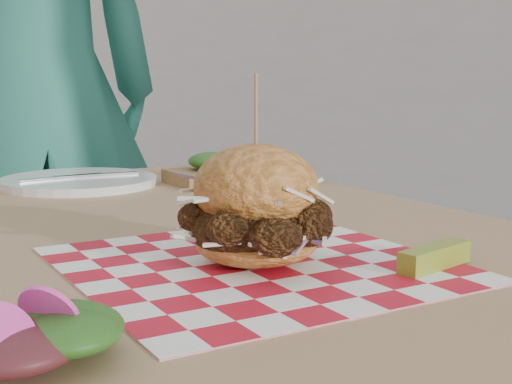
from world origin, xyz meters
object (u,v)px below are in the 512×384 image
diner (34,89)px  patio_chair (9,237)px  sandwich (256,212)px  patio_table (185,294)px

diner → patio_chair: 0.37m
patio_chair → sandwich: size_ratio=5.02×
diner → patio_chair: (-0.09, -0.08, -0.35)m
diner → patio_table: size_ratio=1.51×
patio_chair → sandwich: patio_chair is taller
diner → sandwich: bearing=94.3°
diner → patio_table: diner is taller
sandwich → patio_table: bearing=89.7°
patio_chair → sandwich: (0.02, -1.15, 0.25)m
patio_chair → sandwich: bearing=-101.3°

